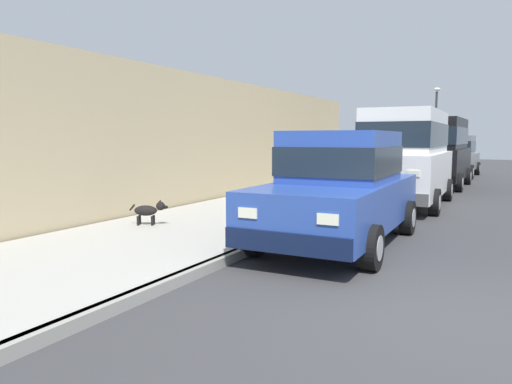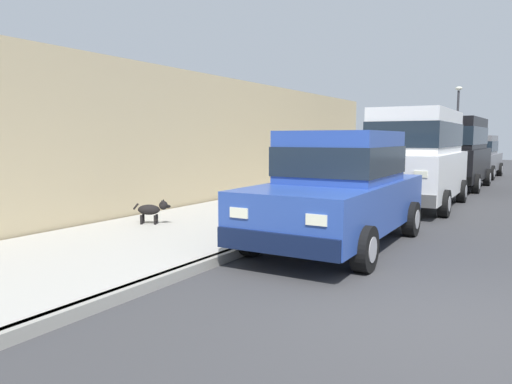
% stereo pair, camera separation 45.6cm
% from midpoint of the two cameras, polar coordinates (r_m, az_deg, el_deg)
% --- Properties ---
extents(ground_plane, '(80.00, 80.00, 0.00)m').
position_cam_midpoint_polar(ground_plane, '(5.34, 20.96, -13.79)').
color(ground_plane, '#38383A').
extents(curb, '(0.16, 64.00, 0.14)m').
position_cam_midpoint_polar(curb, '(6.50, -8.64, -9.15)').
color(curb, gray).
rests_on(curb, ground).
extents(sidewalk, '(3.60, 64.00, 0.14)m').
position_cam_midpoint_polar(sidewalk, '(7.68, -19.51, -7.00)').
color(sidewalk, '#A8A59E').
rests_on(sidewalk, ground).
extents(car_blue_sedan, '(2.10, 4.64, 1.92)m').
position_cam_midpoint_polar(car_blue_sedan, '(8.22, 8.43, 0.62)').
color(car_blue_sedan, '#28479E').
rests_on(car_blue_sedan, ground).
extents(car_white_van, '(2.21, 4.94, 2.52)m').
position_cam_midpoint_polar(car_white_van, '(13.36, 16.47, 4.41)').
color(car_white_van, white).
rests_on(car_white_van, ground).
extents(car_black_van, '(2.17, 4.92, 2.52)m').
position_cam_midpoint_polar(car_black_van, '(18.89, 20.12, 4.80)').
color(car_black_van, black).
rests_on(car_black_van, ground).
extents(car_grey_sedan, '(2.14, 4.66, 1.92)m').
position_cam_midpoint_polar(car_grey_sedan, '(24.53, 22.03, 4.05)').
color(car_grey_sedan, slate).
rests_on(car_grey_sedan, ground).
extents(dog_black, '(0.70, 0.41, 0.49)m').
position_cam_midpoint_polar(dog_black, '(9.48, -13.96, -2.11)').
color(dog_black, black).
rests_on(dog_black, sidewalk).
extents(street_lamp, '(0.36, 0.36, 4.42)m').
position_cam_midpoint_polar(street_lamp, '(28.43, 20.17, 8.26)').
color(street_lamp, '#2D2D33').
rests_on(street_lamp, sidewalk).
extents(building_facade, '(0.50, 20.00, 3.46)m').
position_cam_midpoint_polar(building_facade, '(13.75, -5.66, 6.08)').
color(building_facade, tan).
rests_on(building_facade, ground).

